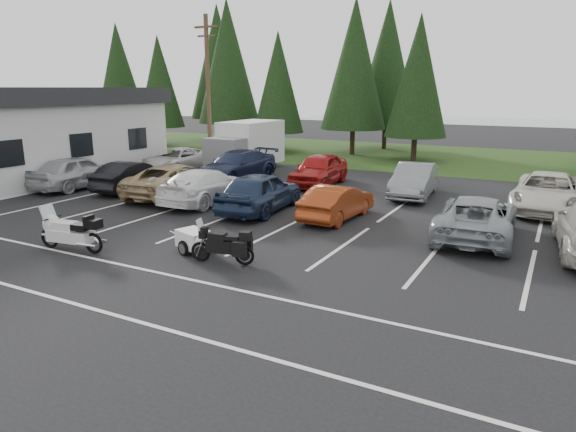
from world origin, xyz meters
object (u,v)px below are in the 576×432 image
at_px(car_near_4, 260,192).
at_px(car_near_6, 477,217).
at_px(car_near_5, 337,202).
at_px(car_far_2, 319,170).
at_px(building, 2,134).
at_px(car_near_0, 78,172).
at_px(car_far_0, 175,160).
at_px(car_near_1, 133,176).
at_px(cargo_trailer, 194,241).
at_px(car_far_3, 414,180).
at_px(car_near_3, 206,186).
at_px(car_far_4, 548,192).
at_px(touring_motorcycle, 70,228).
at_px(utility_pole, 208,91).
at_px(car_near_2, 176,180).
at_px(adventure_motorcycle, 222,242).
at_px(car_far_1, 237,166).
at_px(box_truck, 242,147).

relative_size(car_near_4, car_near_6, 0.94).
distance_m(car_near_4, car_near_5, 3.24).
relative_size(car_near_4, car_far_2, 1.01).
height_order(building, car_near_5, building).
xyz_separation_m(car_near_0, car_far_0, (0.94, 6.24, -0.12)).
bearing_deg(car_near_1, car_far_2, -146.73).
height_order(car_far_0, cargo_trailer, car_far_0).
relative_size(car_near_4, car_far_3, 1.05).
bearing_deg(car_near_3, car_near_6, 178.29).
bearing_deg(car_near_0, car_far_4, -165.29).
distance_m(car_far_3, touring_motorcycle, 14.88).
height_order(car_near_4, car_far_3, car_near_4).
bearing_deg(car_far_3, utility_pole, 165.49).
bearing_deg(car_far_0, car_far_2, -2.54).
relative_size(building, car_near_4, 3.24).
bearing_deg(car_near_2, car_far_4, -166.19).
xyz_separation_m(car_near_6, cargo_trailer, (-7.28, -5.66, -0.36)).
distance_m(utility_pole, car_far_0, 4.56).
bearing_deg(adventure_motorcycle, utility_pole, 114.28).
bearing_deg(cargo_trailer, car_near_5, 87.61).
xyz_separation_m(building, adventure_motorcycle, (18.78, -6.02, -1.81)).
bearing_deg(car_near_3, car_far_1, -70.41).
bearing_deg(car_far_3, car_near_6, -63.06).
height_order(utility_pole, car_near_0, utility_pole).
relative_size(car_near_1, car_near_3, 0.86).
relative_size(building, car_near_1, 3.56).
xyz_separation_m(utility_pole, car_near_2, (3.60, -7.46, -3.93)).
bearing_deg(box_truck, car_near_6, -29.82).
relative_size(car_far_1, car_far_3, 1.19).
height_order(car_far_2, adventure_motorcycle, car_far_2).
bearing_deg(car_far_4, touring_motorcycle, -133.10).
bearing_deg(car_near_1, car_far_0, -74.59).
height_order(building, car_near_3, building).
xyz_separation_m(car_far_0, cargo_trailer, (10.64, -11.72, -0.36)).
xyz_separation_m(car_near_4, adventure_motorcycle, (2.34, -5.94, -0.18)).
bearing_deg(car_near_3, car_far_3, -144.58).
distance_m(box_truck, car_far_4, 16.92).
bearing_deg(car_near_2, car_near_0, 1.89).
xyz_separation_m(car_near_6, car_far_2, (-8.65, 6.26, 0.09)).
xyz_separation_m(utility_pole, car_near_5, (11.66, -7.75, -4.04)).
bearing_deg(car_far_2, cargo_trailer, -87.12).
bearing_deg(car_near_1, building, 0.15).
height_order(car_far_1, car_far_2, car_far_2).
bearing_deg(touring_motorcycle, car_near_0, 130.35).
xyz_separation_m(utility_pole, car_near_0, (-2.13, -8.12, -3.87)).
distance_m(car_near_6, car_far_4, 5.82).
xyz_separation_m(building, car_near_3, (13.54, 0.21, -1.71)).
bearing_deg(cargo_trailer, car_near_2, 151.90).
distance_m(building, car_far_1, 12.92).
bearing_deg(car_near_0, building, -1.70).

